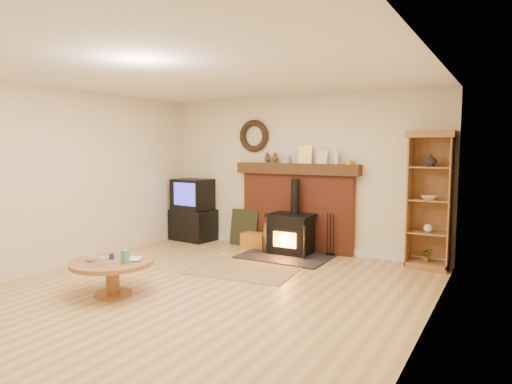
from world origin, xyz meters
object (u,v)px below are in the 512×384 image
Objects in this scene: curio_cabinet at (430,200)px; coffee_table at (112,267)px; wood_stove at (290,236)px; tv_unit at (193,211)px.

curio_cabinet is 2.03× the size of coffee_table.
tv_unit is (-2.12, 0.20, 0.23)m from wood_stove.
wood_stove is 1.43× the size of coffee_table.
coffee_table is (-3.06, -3.15, -0.66)m from curio_cabinet.
wood_stove is 3.03m from coffee_table.
tv_unit is at bearing 174.63° from wood_stove.
wood_stove is 2.20m from curio_cabinet.
coffee_table is (-0.98, -2.86, 0.02)m from wood_stove.
wood_stove is at bearing -172.16° from curio_cabinet.
tv_unit is at bearing -178.81° from curio_cabinet.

